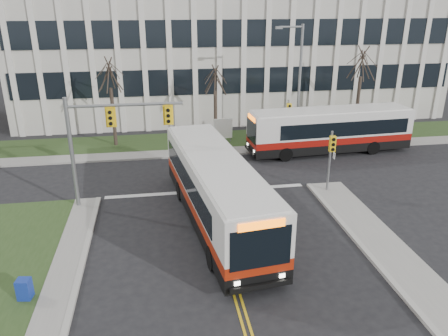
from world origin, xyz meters
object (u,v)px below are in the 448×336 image
streetlight (297,79)px  bus_main (216,192)px  directory_sign (223,129)px  newspaper_box_blue (25,290)px  bus_cross (329,131)px

streetlight → bus_main: 14.76m
directory_sign → newspaper_box_blue: 21.25m
streetlight → bus_cross: streetlight is taller
directory_sign → newspaper_box_blue: size_ratio=2.11×
bus_cross → directory_sign: bearing=-118.5°
streetlight → bus_main: streetlight is taller
directory_sign → bus_cross: 8.32m
streetlight → directory_sign: size_ratio=4.60×
directory_sign → bus_cross: (7.53, -3.50, 0.45)m
directory_sign → bus_main: size_ratio=0.15×
directory_sign → bus_main: (-2.44, -13.23, 0.55)m
bus_main → newspaper_box_blue: bearing=-154.4°
streetlight → newspaper_box_blue: bearing=-133.3°
streetlight → newspaper_box_blue: (-16.12, -17.12, -4.72)m
streetlight → bus_cross: (2.00, -2.20, -3.57)m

